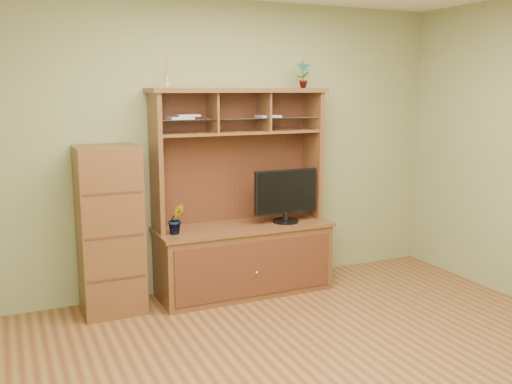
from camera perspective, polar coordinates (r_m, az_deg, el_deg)
room at (r=3.65m, az=8.68°, el=1.61°), size 4.54×4.04×2.74m
media_hutch at (r=5.34m, az=-1.36°, el=-4.60°), size 1.66×0.61×1.90m
monitor at (r=5.35m, az=3.02°, el=-0.27°), size 0.63×0.24×0.50m
orchid_plant at (r=4.99m, az=-8.00°, el=-2.68°), size 0.16×0.13×0.27m
top_plant at (r=5.52m, az=4.71°, el=11.64°), size 0.16×0.13×0.26m
reed_diffuser at (r=5.02m, az=-8.88°, el=11.55°), size 0.06×0.06×0.29m
magazines at (r=5.15m, az=-4.41°, el=7.53°), size 1.08×0.19×0.04m
side_cabinet at (r=4.99m, az=-14.40°, el=-3.72°), size 0.51×0.47×1.43m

